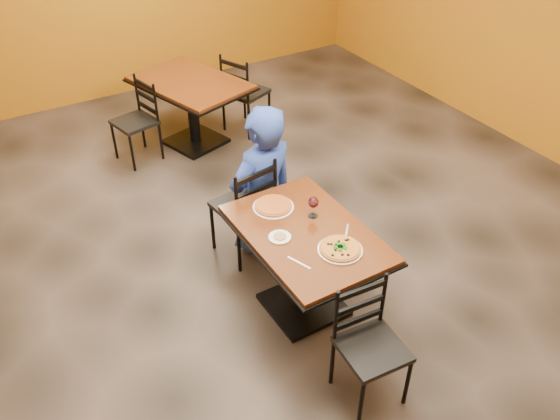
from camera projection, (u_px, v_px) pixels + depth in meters
floor at (272, 269)px, 4.90m from camera, size 7.00×8.00×0.01m
table_main at (305, 252)px, 4.22m from camera, size 0.83×1.23×0.75m
table_second at (192, 98)px, 6.28m from camera, size 1.17×1.45×0.75m
chair_main_near at (372, 350)px, 3.66m from camera, size 0.42×0.42×0.86m
chair_main_far at (243, 206)px, 4.82m from camera, size 0.48×0.48×0.94m
chair_second_left at (134, 123)px, 6.08m from camera, size 0.47×0.47×0.87m
chair_second_right at (246, 92)px, 6.62m from camera, size 0.54×0.54×0.92m
diner at (262, 180)px, 4.78m from camera, size 0.71×0.52×1.34m
plate_main at (340, 250)px, 3.94m from camera, size 0.31×0.31×0.01m
pizza_main at (340, 248)px, 3.93m from camera, size 0.28×0.28×0.02m
plate_far at (273, 207)px, 4.33m from camera, size 0.31×0.31×0.01m
pizza_far at (273, 205)px, 4.32m from camera, size 0.28×0.28×0.02m
side_plate at (280, 237)px, 4.05m from camera, size 0.16×0.16×0.01m
dip at (280, 236)px, 4.04m from camera, size 0.09×0.09×0.01m
wine_glass at (313, 206)px, 4.20m from camera, size 0.08×0.08×0.18m
fork at (299, 263)px, 3.84m from camera, size 0.08×0.18×0.00m
knife at (346, 233)px, 4.09m from camera, size 0.15×0.16×0.00m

